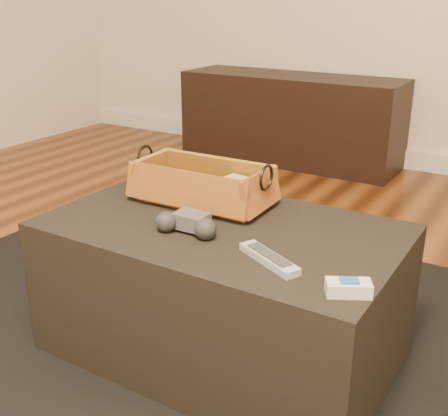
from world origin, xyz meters
The scene contains 10 objects.
baseboard centered at (0.00, 2.73, 0.06)m, with size 5.00×0.04×0.12m, color white.
media_cabinet centered at (-0.61, 2.51, 0.28)m, with size 1.43×0.45×0.56m, color black.
area_rug centered at (0.15, 0.38, 0.01)m, with size 2.60×2.00×0.01m, color black.
ottoman centered at (0.15, 0.43, 0.22)m, with size 1.00×0.60×0.42m, color black.
tv_remote centered at (-0.02, 0.54, 0.46)m, with size 0.23×0.05×0.02m, color black.
cloth_bundle centered at (0.12, 0.59, 0.48)m, with size 0.12×0.08×0.07m, color tan.
wicker_basket centered at (0.00, 0.56, 0.48)m, with size 0.45×0.24×0.16m.
game_controller centered at (0.11, 0.33, 0.46)m, with size 0.18×0.11×0.06m.
silver_remote centered at (0.38, 0.29, 0.44)m, with size 0.20×0.13×0.02m.
cream_gadget centered at (0.60, 0.24, 0.45)m, with size 0.11×0.09×0.04m.
Camera 1 is at (0.93, -0.82, 1.04)m, focal length 45.00 mm.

